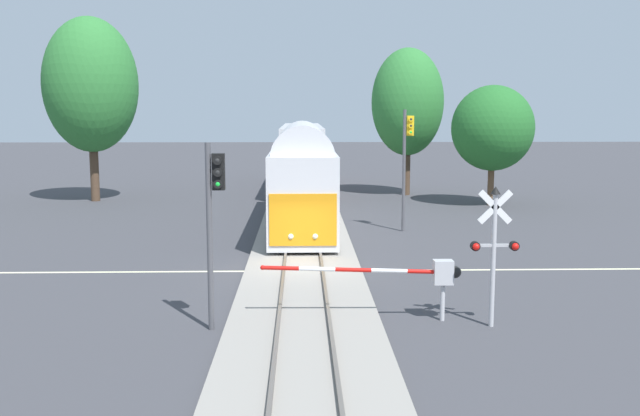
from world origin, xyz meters
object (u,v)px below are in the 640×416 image
elm_centre_background (408,102)px  pine_left_background (91,85)px  traffic_signal_median (214,206)px  crossing_gate_near (421,274)px  commuter_train (302,162)px  traffic_signal_far_side (407,151)px  oak_far_right (493,128)px  crossing_signal_mast (494,242)px

elm_centre_background → pine_left_background: bearing=-172.4°
pine_left_background → elm_centre_background: size_ratio=1.16×
traffic_signal_median → crossing_gate_near: bearing=6.9°
commuter_train → crossing_gate_near: size_ratio=6.41×
elm_centre_background → traffic_signal_far_side: bearing=-98.5°
crossing_gate_near → traffic_signal_median: 6.28m
traffic_signal_median → oak_far_right: 29.67m
commuter_train → oak_far_right: oak_far_right is taller
commuter_train → oak_far_right: (12.19, -0.72, 2.19)m
traffic_signal_median → pine_left_background: bearing=112.0°
crossing_signal_mast → pine_left_background: size_ratio=0.33×
elm_centre_background → commuter_train: bearing=-146.1°
oak_far_right → elm_centre_background: 7.61m
pine_left_background → elm_centre_background: pine_left_background is taller
commuter_train → elm_centre_background: 9.91m
traffic_signal_far_side → elm_centre_background: elm_centre_background is taller
elm_centre_background → traffic_signal_median: bearing=-107.6°
traffic_signal_far_side → oak_far_right: bearing=54.4°
pine_left_background → elm_centre_background: 21.84m
commuter_train → pine_left_background: size_ratio=3.06×
traffic_signal_median → oak_far_right: (14.66, 25.75, 1.45)m
commuter_train → pine_left_background: (-14.05, 2.19, 4.98)m
commuter_train → crossing_signal_mast: commuter_train is taller
crossing_gate_near → oak_far_right: (8.78, 25.04, 3.57)m
traffic_signal_far_side → pine_left_background: pine_left_background is taller
crossing_gate_near → traffic_signal_median: traffic_signal_median is taller
pine_left_background → traffic_signal_median: bearing=-68.0°
crossing_signal_mast → commuter_train: bearing=101.4°
commuter_train → traffic_signal_far_side: traffic_signal_far_side is taller
crossing_gate_near → traffic_signal_far_side: traffic_signal_far_side is taller
pine_left_background → crossing_gate_near: bearing=-58.0°
crossing_gate_near → traffic_signal_far_side: bearing=83.2°
commuter_train → oak_far_right: bearing=-3.4°
crossing_signal_mast → traffic_signal_median: (-7.80, -0.07, 1.07)m
pine_left_background → traffic_signal_far_side: bearing=-33.2°
oak_far_right → pine_left_background: (-26.24, 2.91, 2.79)m
crossing_signal_mast → oak_far_right: oak_far_right is taller
crossing_gate_near → oak_far_right: size_ratio=0.76×
commuter_train → crossing_gate_near: commuter_train is taller
crossing_gate_near → elm_centre_background: 31.56m
crossing_gate_near → traffic_signal_far_side: size_ratio=0.95×
crossing_gate_near → pine_left_background: (-17.46, 27.95, 6.36)m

